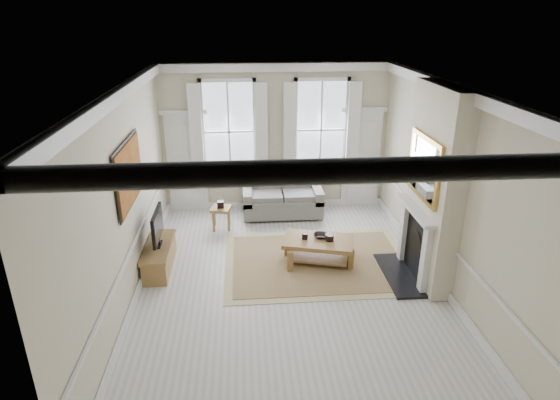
{
  "coord_description": "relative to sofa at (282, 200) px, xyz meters",
  "views": [
    {
      "loc": [
        -0.73,
        -6.9,
        4.45
      ],
      "look_at": [
        -0.1,
        0.94,
        1.25
      ],
      "focal_mm": 30.0,
      "sensor_mm": 36.0,
      "label": 1
    }
  ],
  "objects": [
    {
      "name": "floor",
      "position": [
        -0.13,
        -3.11,
        -0.36
      ],
      "size": [
        7.2,
        7.2,
        0.0
      ],
      "primitive_type": "plane",
      "color": "#B7B5AD",
      "rests_on": "ground"
    },
    {
      "name": "ceiling",
      "position": [
        -0.13,
        -3.11,
        3.04
      ],
      "size": [
        7.2,
        7.2,
        0.0
      ],
      "primitive_type": "plane",
      "rotation": [
        3.14,
        0.0,
        0.0
      ],
      "color": "white",
      "rests_on": "back_wall"
    },
    {
      "name": "back_wall",
      "position": [
        -0.13,
        0.49,
        1.34
      ],
      "size": [
        5.2,
        0.0,
        5.2
      ],
      "primitive_type": "plane",
      "rotation": [
        1.57,
        0.0,
        0.0
      ],
      "color": "beige",
      "rests_on": "floor"
    },
    {
      "name": "left_wall",
      "position": [
        -2.73,
        -3.11,
        1.34
      ],
      "size": [
        0.0,
        7.2,
        7.2
      ],
      "primitive_type": "plane",
      "rotation": [
        1.57,
        0.0,
        1.57
      ],
      "color": "beige",
      "rests_on": "floor"
    },
    {
      "name": "right_wall",
      "position": [
        2.47,
        -3.11,
        1.34
      ],
      "size": [
        0.0,
        7.2,
        7.2
      ],
      "primitive_type": "plane",
      "rotation": [
        1.57,
        0.0,
        -1.57
      ],
      "color": "beige",
      "rests_on": "floor"
    },
    {
      "name": "window_left",
      "position": [
        -1.18,
        0.44,
        1.54
      ],
      "size": [
        1.26,
        0.2,
        2.2
      ],
      "primitive_type": null,
      "color": "#B2BCC6",
      "rests_on": "back_wall"
    },
    {
      "name": "window_right",
      "position": [
        0.92,
        0.44,
        1.54
      ],
      "size": [
        1.26,
        0.2,
        2.2
      ],
      "primitive_type": null,
      "color": "#B2BCC6",
      "rests_on": "back_wall"
    },
    {
      "name": "door_left",
      "position": [
        -2.18,
        0.45,
        0.79
      ],
      "size": [
        0.9,
        0.08,
        2.3
      ],
      "primitive_type": "cube",
      "color": "silver",
      "rests_on": "floor"
    },
    {
      "name": "door_right",
      "position": [
        1.92,
        0.45,
        0.79
      ],
      "size": [
        0.9,
        0.08,
        2.3
      ],
      "primitive_type": "cube",
      "color": "silver",
      "rests_on": "floor"
    },
    {
      "name": "painting",
      "position": [
        -2.69,
        -2.81,
        1.69
      ],
      "size": [
        0.05,
        1.66,
        1.06
      ],
      "primitive_type": "cube",
      "color": "#A66A1C",
      "rests_on": "left_wall"
    },
    {
      "name": "chimney_breast",
      "position": [
        2.3,
        -2.91,
        1.34
      ],
      "size": [
        0.35,
        1.7,
        3.38
      ],
      "primitive_type": "cube",
      "color": "beige",
      "rests_on": "floor"
    },
    {
      "name": "hearth",
      "position": [
        1.87,
        -2.91,
        -0.33
      ],
      "size": [
        0.55,
        1.5,
        0.05
      ],
      "primitive_type": "cube",
      "color": "black",
      "rests_on": "floor"
    },
    {
      "name": "fireplace",
      "position": [
        2.07,
        -2.91,
        0.38
      ],
      "size": [
        0.21,
        1.45,
        1.33
      ],
      "color": "silver",
      "rests_on": "floor"
    },
    {
      "name": "mirror",
      "position": [
        2.08,
        -2.91,
        1.69
      ],
      "size": [
        0.06,
        1.26,
        1.06
      ],
      "primitive_type": "cube",
      "color": "gold",
      "rests_on": "chimney_breast"
    },
    {
      "name": "sofa",
      "position": [
        0.0,
        0.0,
        0.0
      ],
      "size": [
        1.81,
        0.88,
        0.85
      ],
      "color": "#5F5F5D",
      "rests_on": "floor"
    },
    {
      "name": "side_table",
      "position": [
        -1.39,
        -0.64,
        0.03
      ],
      "size": [
        0.47,
        0.47,
        0.49
      ],
      "rotation": [
        0.0,
        0.0,
        -0.19
      ],
      "color": "brown",
      "rests_on": "floor"
    },
    {
      "name": "rug",
      "position": [
        0.48,
        -2.3,
        -0.34
      ],
      "size": [
        3.5,
        2.6,
        0.02
      ],
      "primitive_type": "cube",
      "color": "olive",
      "rests_on": "floor"
    },
    {
      "name": "coffee_table",
      "position": [
        0.48,
        -2.3,
        0.04
      ],
      "size": [
        1.43,
        1.06,
        0.48
      ],
      "rotation": [
        0.0,
        0.0,
        -0.26
      ],
      "color": "brown",
      "rests_on": "rug"
    },
    {
      "name": "ceramic_pot_a",
      "position": [
        0.23,
        -2.25,
        0.18
      ],
      "size": [
        0.11,
        0.11,
        0.11
      ],
      "primitive_type": "cylinder",
      "color": "black",
      "rests_on": "coffee_table"
    },
    {
      "name": "ceramic_pot_b",
      "position": [
        0.68,
        -2.35,
        0.18
      ],
      "size": [
        0.16,
        0.16,
        0.11
      ],
      "primitive_type": "cylinder",
      "color": "black",
      "rests_on": "coffee_table"
    },
    {
      "name": "bowl",
      "position": [
        0.53,
        -2.2,
        0.16
      ],
      "size": [
        0.32,
        0.32,
        0.06
      ],
      "primitive_type": "imported",
      "rotation": [
        0.0,
        0.0,
        -0.25
      ],
      "color": "black",
      "rests_on": "coffee_table"
    },
    {
      "name": "tv_stand",
      "position": [
        -2.47,
        -2.27,
        -0.12
      ],
      "size": [
        0.43,
        1.32,
        0.47
      ],
      "primitive_type": "cube",
      "color": "brown",
      "rests_on": "floor"
    },
    {
      "name": "tv",
      "position": [
        -2.44,
        -2.27,
        0.51
      ],
      "size": [
        0.08,
        0.9,
        0.68
      ],
      "color": "black",
      "rests_on": "tv_stand"
    }
  ]
}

